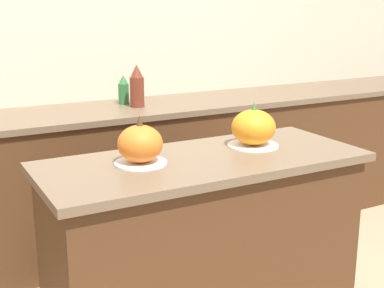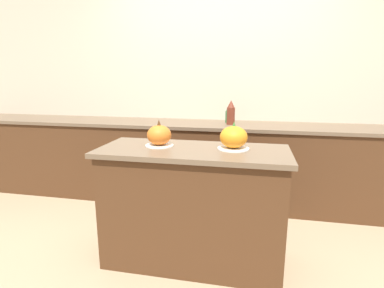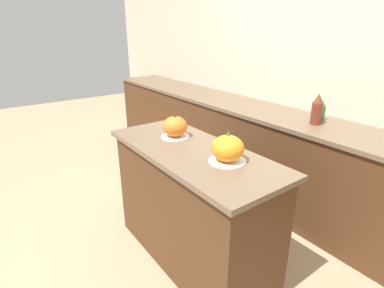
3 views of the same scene
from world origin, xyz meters
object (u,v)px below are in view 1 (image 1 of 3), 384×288
(bottle_short, at_px, (124,90))
(pumpkin_cake_right, at_px, (253,128))
(bottle_tall, at_px, (137,87))
(pumpkin_cake_left, at_px, (140,145))

(bottle_short, bearing_deg, pumpkin_cake_right, -83.31)
(pumpkin_cake_right, xyz_separation_m, bottle_tall, (-0.10, 1.07, 0.05))
(pumpkin_cake_left, xyz_separation_m, pumpkin_cake_right, (0.54, 0.01, 0.00))
(pumpkin_cake_right, relative_size, bottle_tall, 0.88)
(pumpkin_cake_right, height_order, bottle_tall, bottle_tall)
(pumpkin_cake_left, distance_m, bottle_short, 1.28)
(bottle_short, bearing_deg, bottle_tall, -74.41)
(pumpkin_cake_left, distance_m, pumpkin_cake_right, 0.54)
(pumpkin_cake_right, bearing_deg, bottle_tall, 95.58)
(bottle_tall, bearing_deg, pumpkin_cake_left, -112.05)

